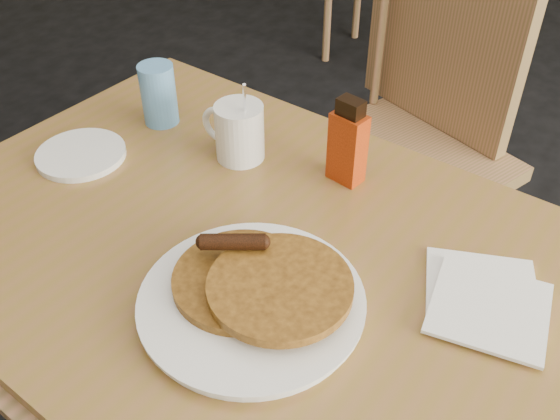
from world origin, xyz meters
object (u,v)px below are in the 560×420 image
object	(u,v)px
coffee_mug	(238,131)
syrup_bottle	(348,144)
main_table	(258,267)
blue_tumbler	(159,94)
pancake_plate	(254,294)
chair_main_far	(419,104)

from	to	relation	value
coffee_mug	syrup_bottle	distance (m)	0.20
main_table	coffee_mug	world-z (taller)	coffee_mug
syrup_bottle	blue_tumbler	size ratio (longest dim) A/B	1.30
main_table	coffee_mug	distance (m)	0.27
pancake_plate	chair_main_far	bearing A→B (deg)	96.05
main_table	syrup_bottle	distance (m)	0.26
coffee_mug	blue_tumbler	world-z (taller)	coffee_mug
chair_main_far	blue_tumbler	xyz separation A→B (m)	(-0.34, -0.56, 0.19)
pancake_plate	syrup_bottle	bearing A→B (deg)	95.17
coffee_mug	syrup_bottle	bearing A→B (deg)	2.63
chair_main_far	blue_tumbler	distance (m)	0.68
blue_tumbler	syrup_bottle	bearing A→B (deg)	3.55
pancake_plate	blue_tumbler	distance (m)	0.53
pancake_plate	coffee_mug	world-z (taller)	coffee_mug
pancake_plate	coffee_mug	bearing A→B (deg)	128.50
coffee_mug	pancake_plate	bearing A→B (deg)	-60.92
blue_tumbler	coffee_mug	bearing A→B (deg)	-4.99
pancake_plate	blue_tumbler	bearing A→B (deg)	144.66
chair_main_far	pancake_plate	size ratio (longest dim) A/B	3.28
main_table	chair_main_far	size ratio (longest dim) A/B	1.21
main_table	coffee_mug	xyz separation A→B (m)	(-0.17, 0.19, 0.10)
chair_main_far	syrup_bottle	bearing A→B (deg)	-62.65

